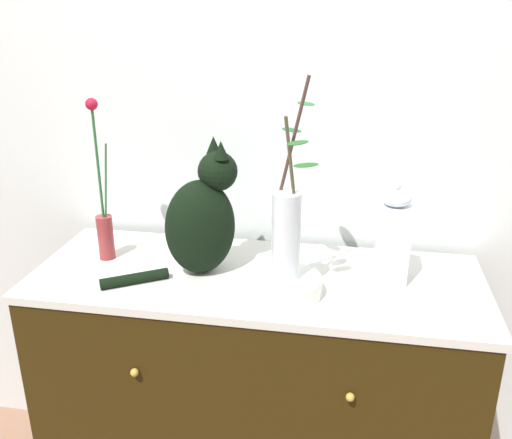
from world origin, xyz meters
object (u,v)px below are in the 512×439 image
at_px(sideboard, 256,397).
at_px(cat_sitting, 202,219).
at_px(jar_lidded_porcelain, 393,237).
at_px(vase_slim_green, 104,220).
at_px(bowl_porcelain, 285,286).
at_px(vase_glass_clear, 287,230).

relative_size(sideboard, cat_sitting, 3.32).
relative_size(cat_sitting, jar_lidded_porcelain, 1.33).
bearing_deg(vase_slim_green, cat_sitting, -6.71).
bearing_deg(bowl_porcelain, cat_sitting, 159.08).
bearing_deg(cat_sitting, vase_slim_green, 173.29).
bearing_deg(cat_sitting, sideboard, 1.54).
relative_size(vase_slim_green, bowl_porcelain, 2.48).
relative_size(vase_glass_clear, jar_lidded_porcelain, 1.79).
distance_m(cat_sitting, jar_lidded_porcelain, 0.56).
bearing_deg(jar_lidded_porcelain, cat_sitting, -175.68).
bearing_deg(cat_sitting, bowl_porcelain, -20.92).
xyz_separation_m(bowl_porcelain, vase_glass_clear, (0.00, 0.00, 0.17)).
relative_size(vase_slim_green, vase_glass_clear, 0.93).
xyz_separation_m(sideboard, jar_lidded_porcelain, (0.40, 0.04, 0.60)).
height_order(sideboard, jar_lidded_porcelain, jar_lidded_porcelain).
distance_m(bowl_porcelain, vase_glass_clear, 0.17).
bearing_deg(vase_glass_clear, vase_slim_green, 166.88).
height_order(sideboard, vase_slim_green, vase_slim_green).
bearing_deg(jar_lidded_porcelain, vase_glass_clear, -154.07).
xyz_separation_m(vase_slim_green, jar_lidded_porcelain, (0.89, 0.00, 0.01)).
bearing_deg(sideboard, vase_glass_clear, -45.38).
height_order(vase_glass_clear, jar_lidded_porcelain, vase_glass_clear).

